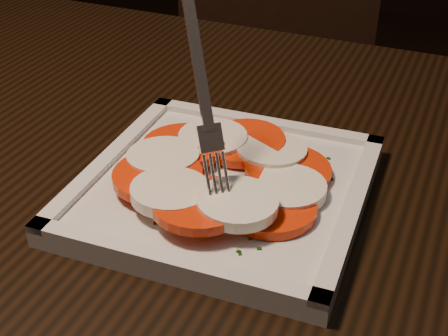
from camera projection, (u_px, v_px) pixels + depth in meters
table at (223, 271)px, 0.62m from camera, size 1.24×0.86×0.75m
chair at (269, 76)px, 1.29m from camera, size 0.48×0.48×0.93m
plate at (224, 189)px, 0.55m from camera, size 0.24×0.24×0.01m
caprese_salad at (224, 172)px, 0.54m from camera, size 0.21×0.19×0.03m
fork at (197, 74)px, 0.49m from camera, size 0.08×0.09×0.16m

